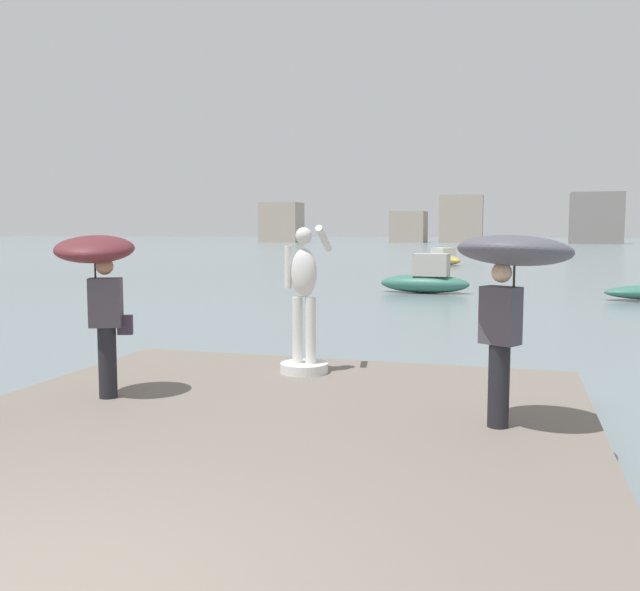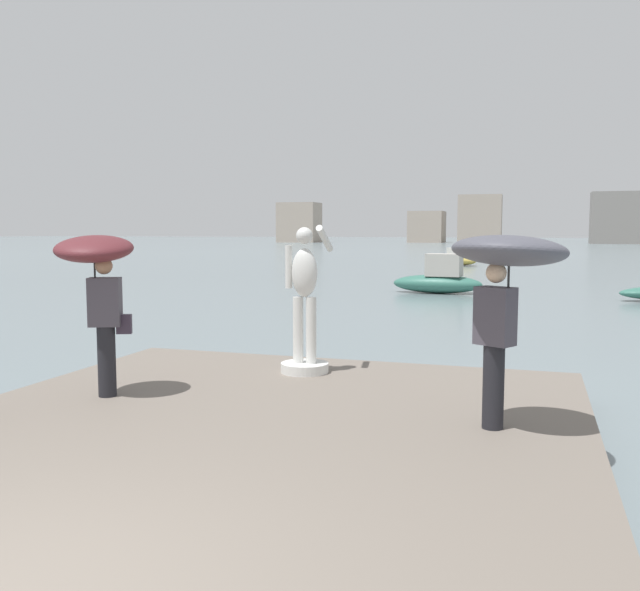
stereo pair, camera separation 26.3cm
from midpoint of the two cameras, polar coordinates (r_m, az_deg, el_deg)
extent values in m
plane|color=slate|center=(42.85, 13.98, 2.07)|extent=(400.00, 400.00, 0.00)
cube|color=#70665B|center=(6.12, -10.52, -16.20)|extent=(7.06, 10.62, 0.40)
cylinder|color=silver|center=(9.86, -0.53, -6.10)|extent=(0.70, 0.70, 0.14)
cylinder|color=silver|center=(9.80, -1.09, -2.91)|extent=(0.15, 0.15, 0.96)
cylinder|color=silver|center=(9.74, 0.02, -2.97)|extent=(0.15, 0.15, 0.96)
ellipsoid|color=silver|center=(9.68, -0.54, 1.93)|extent=(0.38, 0.26, 0.70)
sphere|color=silver|center=(9.66, -0.54, 5.08)|extent=(0.24, 0.24, 0.24)
cylinder|color=silver|center=(9.75, -1.88, 2.43)|extent=(0.10, 0.10, 0.62)
cylinder|color=silver|center=(9.85, 1.17, 4.82)|extent=(0.10, 0.59, 0.40)
cylinder|color=black|center=(8.77, -16.74, -5.34)|extent=(0.22, 0.22, 0.88)
cube|color=#47424C|center=(8.67, -16.87, -0.52)|extent=(0.44, 0.37, 0.60)
sphere|color=#A87A5B|center=(8.63, -16.96, 2.41)|extent=(0.21, 0.21, 0.21)
cylinder|color=#262626|center=(8.70, -17.65, 1.55)|extent=(0.02, 0.02, 0.53)
ellipsoid|color=#5B2328|center=(8.69, -17.72, 3.78)|extent=(1.25, 1.27, 0.45)
cube|color=#332838|center=(8.68, -15.37, -2.34)|extent=(0.20, 0.16, 0.24)
cylinder|color=black|center=(7.32, 15.43, -7.44)|extent=(0.22, 0.22, 0.88)
cube|color=#47424C|center=(7.19, 15.58, -1.68)|extent=(0.45, 0.40, 0.60)
sphere|color=beige|center=(7.15, 15.67, 1.86)|extent=(0.21, 0.21, 0.21)
cylinder|color=#262626|center=(7.13, 16.63, 0.83)|extent=(0.02, 0.02, 0.54)
ellipsoid|color=#4C4C56|center=(7.12, 16.71, 3.63)|extent=(1.58, 1.59, 0.40)
ellipsoid|color=#336B5B|center=(26.90, 10.13, 0.97)|extent=(3.60, 1.47, 0.73)
cube|color=#B2ADA3|center=(26.79, 10.71, 2.55)|extent=(1.40, 1.00, 0.87)
ellipsoid|color=#B2993D|center=(49.12, 11.57, 2.97)|extent=(3.99, 4.65, 0.74)
cube|color=beige|center=(48.79, 11.80, 3.64)|extent=(1.82, 1.95, 0.54)
cube|color=#A89989|center=(140.54, -1.71, 6.18)|extent=(8.00, 6.27, 8.15)
cube|color=#A89989|center=(140.54, 9.06, 5.74)|extent=(6.87, 7.58, 6.34)
cube|color=#A89989|center=(137.54, 13.40, 6.31)|extent=(8.32, 4.10, 9.44)
cube|color=gray|center=(135.46, 23.84, 6.02)|extent=(9.13, 5.09, 9.47)
camera|label=1|loc=(0.13, -89.20, 0.08)|focal=37.91mm
camera|label=2|loc=(0.13, 90.80, -0.08)|focal=37.91mm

